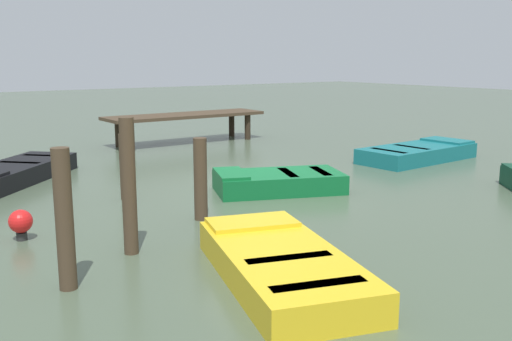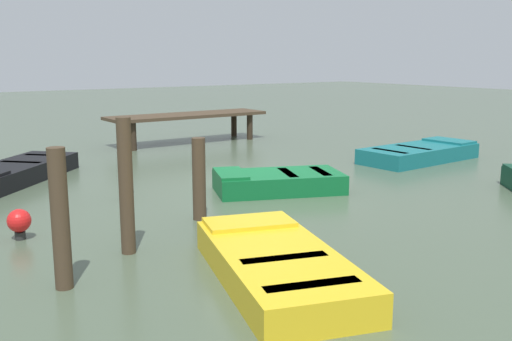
{
  "view_description": "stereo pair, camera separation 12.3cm",
  "coord_description": "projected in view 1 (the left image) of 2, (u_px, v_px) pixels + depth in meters",
  "views": [
    {
      "loc": [
        -7.13,
        -10.14,
        2.77
      ],
      "look_at": [
        0.0,
        0.0,
        0.35
      ],
      "focal_mm": 40.91,
      "sensor_mm": 36.0,
      "label": 1
    },
    {
      "loc": [
        -7.03,
        -10.21,
        2.77
      ],
      "look_at": [
        0.0,
        0.0,
        0.35
      ],
      "focal_mm": 40.91,
      "sensor_mm": 36.0,
      "label": 2
    }
  ],
  "objects": [
    {
      "name": "ground_plane",
      "position": [
        256.0,
        186.0,
        12.7
      ],
      "size": [
        80.0,
        80.0,
        0.0
      ],
      "primitive_type": "plane",
      "color": "#475642"
    },
    {
      "name": "dock_segment",
      "position": [
        185.0,
        118.0,
        18.96
      ],
      "size": [
        5.32,
        1.46,
        0.95
      ],
      "rotation": [
        0.0,
        0.0,
        0.01
      ],
      "color": "#423323",
      "rests_on": "ground_plane"
    },
    {
      "name": "rowboat_teal",
      "position": [
        418.0,
        153.0,
        15.83
      ],
      "size": [
        3.58,
        1.64,
        0.46
      ],
      "rotation": [
        0.0,
        0.0,
        0.06
      ],
      "color": "#14666B",
      "rests_on": "ground_plane"
    },
    {
      "name": "rowboat_green",
      "position": [
        278.0,
        181.0,
        12.17
      ],
      "size": [
        2.92,
        2.22,
        0.46
      ],
      "rotation": [
        0.0,
        0.0,
        2.76
      ],
      "color": "#0F602D",
      "rests_on": "ground_plane"
    },
    {
      "name": "rowboat_black",
      "position": [
        13.0,
        173.0,
        13.08
      ],
      "size": [
        3.43,
        3.43,
        0.46
      ],
      "rotation": [
        0.0,
        0.0,
        3.93
      ],
      "color": "black",
      "rests_on": "ground_plane"
    },
    {
      "name": "rowboat_yellow",
      "position": [
        281.0,
        264.0,
        7.3
      ],
      "size": [
        2.28,
        3.46,
        0.46
      ],
      "rotation": [
        0.0,
        0.0,
        1.27
      ],
      "color": "gold",
      "rests_on": "ground_plane"
    },
    {
      "name": "mooring_piling_near_left",
      "position": [
        64.0,
        220.0,
        6.92
      ],
      "size": [
        0.22,
        0.22,
        1.74
      ],
      "primitive_type": "cylinder",
      "color": "#423323",
      "rests_on": "ground_plane"
    },
    {
      "name": "mooring_piling_center",
      "position": [
        129.0,
        187.0,
        8.18
      ],
      "size": [
        0.2,
        0.2,
        1.96
      ],
      "primitive_type": "cylinder",
      "color": "#423323",
      "rests_on": "ground_plane"
    },
    {
      "name": "mooring_piling_near_right",
      "position": [
        200.0,
        179.0,
        9.97
      ],
      "size": [
        0.23,
        0.23,
        1.43
      ],
      "primitive_type": "cylinder",
      "color": "#423323",
      "rests_on": "ground_plane"
    },
    {
      "name": "mooring_piling_mid_right",
      "position": [
        124.0,
        167.0,
        11.39
      ],
      "size": [
        0.17,
        0.17,
        1.31
      ],
      "primitive_type": "cylinder",
      "color": "#423323",
      "rests_on": "ground_plane"
    },
    {
      "name": "marker_buoy",
      "position": [
        21.0,
        222.0,
        8.91
      ],
      "size": [
        0.36,
        0.36,
        0.48
      ],
      "color": "#262626",
      "rests_on": "ground_plane"
    }
  ]
}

